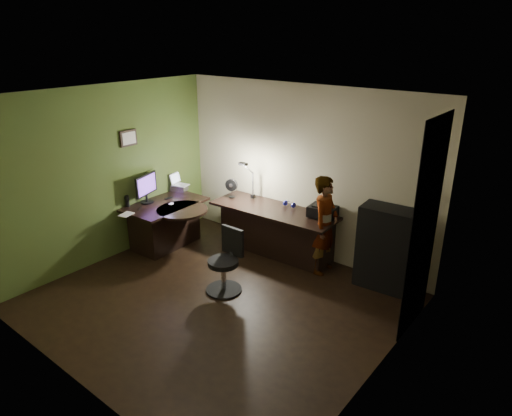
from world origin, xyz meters
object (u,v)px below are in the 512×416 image
Objects in this scene: person at (325,225)px; desk_right at (274,231)px; cabinet at (388,249)px; desk_left at (167,225)px; monitor at (146,192)px; office_chair at (223,262)px.

desk_right is at bearing 83.72° from person.
cabinet is at bearing -89.05° from person.
desk_right reaches higher than desk_left.
monitor is (-3.69, -1.18, 0.34)m from cabinet.
cabinet is at bearing 14.46° from desk_left.
cabinet reaches higher than desk_left.
monitor reaches higher than office_chair.
person is (0.77, 1.37, 0.30)m from office_chair.
office_chair is 1.60m from person.
office_chair is at bearing 143.34° from person.
cabinet is 1.33× the size of office_chair.
person reaches higher than office_chair.
office_chair is (1.72, -0.48, 0.07)m from desk_left.
monitor is 0.36× the size of person.
desk_left is 1.47× the size of office_chair.
office_chair is (1.99, -0.33, -0.49)m from monitor.
desk_right is 0.99m from person.
desk_left is 0.64m from monitor.
monitor reaches higher than desk_right.
cabinet is at bearing 2.03° from desk_right.
desk_right is 1.37m from office_chair.
person reaches higher than desk_left.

